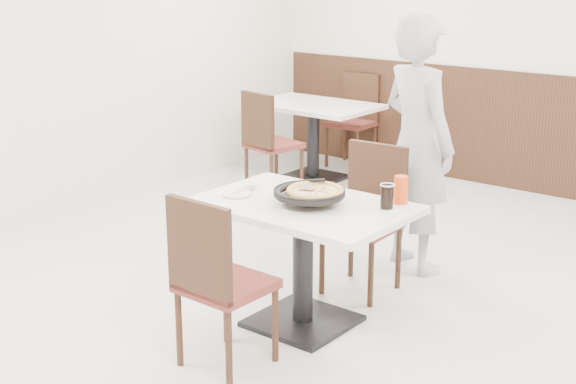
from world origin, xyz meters
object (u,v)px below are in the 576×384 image
Objects in this scene: red_cup at (401,190)px; pizza_pan at (309,197)px; main_table at (303,264)px; pizza at (315,194)px; bg_chair_left_far at (351,121)px; bg_chair_left_near at (274,142)px; cola_glass at (387,197)px; side_plate at (237,194)px; chair_far at (362,221)px; bg_table_left at (313,142)px; diner_person at (417,144)px; chair_near at (226,281)px.

pizza_pan is at bearing -139.47° from red_cup.
main_table is 0.44m from pizza.
bg_chair_left_near is at bearing 87.53° from bg_chair_left_far.
pizza is 2.28× the size of cola_glass.
pizza_pan is at bearing 15.54° from side_plate.
chair_far is (-0.01, 0.62, 0.10)m from main_table.
bg_table_left is 1.26× the size of bg_chair_left_near.
main_table is 1.26× the size of bg_chair_left_far.
chair_near is at bearing 108.98° from diner_person.
pizza_pan is at bearing 117.79° from bg_chair_left_far.
diner_person is (0.05, 0.59, 0.40)m from chair_far.
red_cup is 0.17× the size of bg_chair_left_near.
bg_chair_left_far reaches higher than red_cup.
chair_far reaches higher than side_plate.
pizza_pan is 2.46× the size of cola_glass.
chair_near is 3.21× the size of pizza.
pizza reaches higher than main_table.
pizza_pan is at bearing -53.71° from bg_table_left.
bg_table_left is 0.67m from bg_chair_left_far.
cola_glass is 0.14× the size of bg_chair_left_near.
side_plate is at bearing -162.51° from pizza.
bg_table_left is at bearing 118.48° from side_plate.
chair_far is at bearing 90.39° from chair_near.
cola_glass is 0.13m from red_cup.
cola_glass is at bearing -95.97° from red_cup.
red_cup is at bearing -25.84° from bg_chair_left_near.
chair_near is at bearing -115.08° from red_cup.
chair_far is 7.31× the size of cola_glass.
cola_glass is at bearing 131.65° from diner_person.
cola_glass is 3.40m from bg_table_left.
chair_far is 0.70m from pizza_pan.
red_cup is at bearing 144.39° from chair_far.
bg_table_left is at bearing 126.90° from pizza.
diner_person reaches higher than bg_table_left.
chair_far is at bearing 62.27° from side_plate.
chair_far reaches higher than bg_table_left.
chair_near is 1.90m from diner_person.
cola_glass is at bearing 28.78° from pizza_pan.
diner_person is (-0.03, 1.19, 0.07)m from pizza.
bg_table_left is (-2.34, 2.31, -0.45)m from red_cup.
diner_person reaches higher than chair_far.
bg_chair_left_near reaches higher than pizza_pan.
main_table is 1.00× the size of bg_table_left.
main_table is 3.82m from bg_chair_left_far.
diner_person reaches higher than bg_chair_left_near.
bg_chair_left_near is (-1.50, 2.17, -0.28)m from side_plate.
main_table is 1.26× the size of bg_chair_left_near.
chair_near reaches higher than bg_table_left.
diner_person reaches higher than red_cup.
chair_near is 1.00× the size of bg_chair_left_near.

